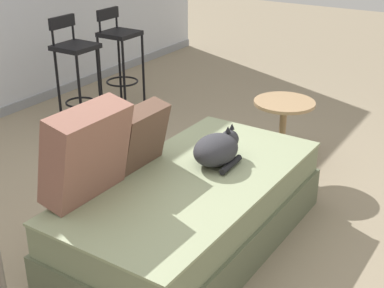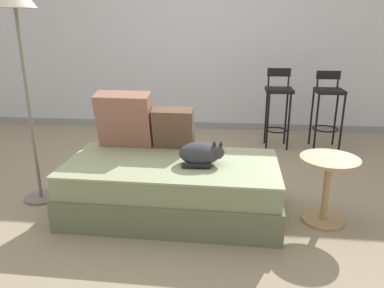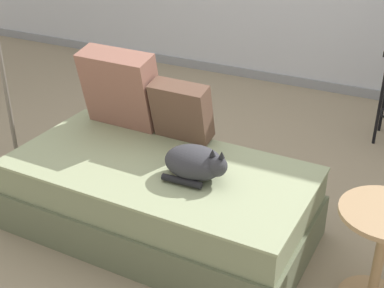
{
  "view_description": "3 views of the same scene",
  "coord_description": "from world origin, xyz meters",
  "px_view_note": "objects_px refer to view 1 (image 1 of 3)",
  "views": [
    {
      "loc": [
        -2.21,
        -1.79,
        1.83
      ],
      "look_at": [
        0.15,
        -0.3,
        0.56
      ],
      "focal_mm": 50.0,
      "sensor_mm": 36.0,
      "label": 1
    },
    {
      "loc": [
        0.44,
        -3.13,
        1.49
      ],
      "look_at": [
        0.15,
        -0.3,
        0.56
      ],
      "focal_mm": 35.0,
      "sensor_mm": 36.0,
      "label": 2
    },
    {
      "loc": [
        1.3,
        -2.58,
        1.9
      ],
      "look_at": [
        0.15,
        -0.3,
        0.56
      ],
      "focal_mm": 50.0,
      "sensor_mm": 36.0,
      "label": 3
    }
  ],
  "objects_px": {
    "couch": "(193,211)",
    "throw_pillow_corner": "(86,153)",
    "bar_stool_near_window": "(75,62)",
    "side_table": "(283,125)",
    "bar_stool_by_doorway": "(119,49)",
    "throw_pillow_middle": "(140,136)",
    "cat": "(217,149)"
  },
  "relations": [
    {
      "from": "couch",
      "to": "throw_pillow_corner",
      "type": "distance_m",
      "value": 0.74
    },
    {
      "from": "bar_stool_near_window",
      "to": "side_table",
      "type": "height_order",
      "value": "bar_stool_near_window"
    },
    {
      "from": "bar_stool_by_doorway",
      "to": "couch",
      "type": "bearing_deg",
      "value": -131.28
    },
    {
      "from": "throw_pillow_middle",
      "to": "cat",
      "type": "relative_size",
      "value": 1.03
    },
    {
      "from": "throw_pillow_middle",
      "to": "couch",
      "type": "bearing_deg",
      "value": -83.84
    },
    {
      "from": "side_table",
      "to": "throw_pillow_middle",
      "type": "bearing_deg",
      "value": 163.92
    },
    {
      "from": "couch",
      "to": "bar_stool_by_doorway",
      "type": "bearing_deg",
      "value": 48.72
    },
    {
      "from": "bar_stool_by_doorway",
      "to": "side_table",
      "type": "distance_m",
      "value": 1.92
    },
    {
      "from": "couch",
      "to": "bar_stool_near_window",
      "type": "bearing_deg",
      "value": 60.82
    },
    {
      "from": "bar_stool_near_window",
      "to": "bar_stool_by_doorway",
      "type": "relative_size",
      "value": 1.03
    },
    {
      "from": "throw_pillow_middle",
      "to": "bar_stool_by_doorway",
      "type": "height_order",
      "value": "bar_stool_by_doorway"
    },
    {
      "from": "cat",
      "to": "bar_stool_near_window",
      "type": "distance_m",
      "value": 2.02
    },
    {
      "from": "throw_pillow_corner",
      "to": "bar_stool_by_doorway",
      "type": "bearing_deg",
      "value": 35.86
    },
    {
      "from": "bar_stool_near_window",
      "to": "side_table",
      "type": "bearing_deg",
      "value": -84.81
    },
    {
      "from": "throw_pillow_corner",
      "to": "bar_stool_near_window",
      "type": "distance_m",
      "value": 2.11
    },
    {
      "from": "couch",
      "to": "cat",
      "type": "distance_m",
      "value": 0.38
    },
    {
      "from": "cat",
      "to": "bar_stool_near_window",
      "type": "bearing_deg",
      "value": 66.91
    },
    {
      "from": "throw_pillow_middle",
      "to": "side_table",
      "type": "bearing_deg",
      "value": -16.08
    },
    {
      "from": "couch",
      "to": "bar_stool_near_window",
      "type": "relative_size",
      "value": 1.78
    },
    {
      "from": "throw_pillow_corner",
      "to": "bar_stool_by_doorway",
      "type": "relative_size",
      "value": 0.53
    },
    {
      "from": "couch",
      "to": "throw_pillow_middle",
      "type": "bearing_deg",
      "value": 96.16
    },
    {
      "from": "bar_stool_by_doorway",
      "to": "side_table",
      "type": "xyz_separation_m",
      "value": [
        -0.42,
        -1.86,
        -0.22
      ]
    },
    {
      "from": "throw_pillow_middle",
      "to": "cat",
      "type": "bearing_deg",
      "value": -52.57
    },
    {
      "from": "throw_pillow_corner",
      "to": "side_table",
      "type": "distance_m",
      "value": 1.73
    },
    {
      "from": "bar_stool_by_doorway",
      "to": "side_table",
      "type": "bearing_deg",
      "value": -102.64
    },
    {
      "from": "cat",
      "to": "bar_stool_by_doorway",
      "type": "distance_m",
      "value": 2.32
    },
    {
      "from": "bar_stool_near_window",
      "to": "side_table",
      "type": "distance_m",
      "value": 1.89
    },
    {
      "from": "throw_pillow_middle",
      "to": "bar_stool_by_doorway",
      "type": "bearing_deg",
      "value": 42.41
    },
    {
      "from": "cat",
      "to": "bar_stool_by_doorway",
      "type": "xyz_separation_m",
      "value": [
        1.38,
        1.86,
        0.04
      ]
    },
    {
      "from": "throw_pillow_middle",
      "to": "cat",
      "type": "distance_m",
      "value": 0.45
    },
    {
      "from": "cat",
      "to": "bar_stool_near_window",
      "type": "height_order",
      "value": "bar_stool_near_window"
    },
    {
      "from": "throw_pillow_corner",
      "to": "bar_stool_by_doorway",
      "type": "distance_m",
      "value": 2.56
    }
  ]
}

